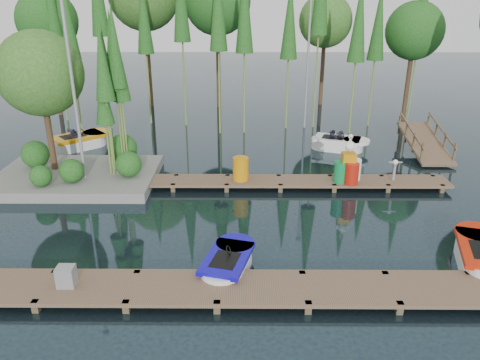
{
  "coord_description": "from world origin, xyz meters",
  "views": [
    {
      "loc": [
        0.61,
        -14.2,
        7.09
      ],
      "look_at": [
        0.5,
        0.5,
        1.1
      ],
      "focal_mm": 35.0,
      "sensor_mm": 36.0,
      "label": 1
    }
  ],
  "objects_px": {
    "boat_blue": "(228,264)",
    "boat_yellow_far": "(79,141)",
    "yellow_barrel": "(241,169)",
    "drum_cluster": "(349,168)",
    "utility_cabinet": "(66,276)",
    "island": "(62,101)"
  },
  "relations": [
    {
      "from": "yellow_barrel",
      "to": "drum_cluster",
      "type": "distance_m",
      "value": 4.09
    },
    {
      "from": "yellow_barrel",
      "to": "boat_yellow_far",
      "type": "bearing_deg",
      "value": 148.37
    },
    {
      "from": "boat_yellow_far",
      "to": "utility_cabinet",
      "type": "xyz_separation_m",
      "value": [
        3.58,
        -11.82,
        0.25
      ]
    },
    {
      "from": "yellow_barrel",
      "to": "drum_cluster",
      "type": "xyz_separation_m",
      "value": [
        4.09,
        -0.15,
        0.1
      ]
    },
    {
      "from": "island",
      "to": "drum_cluster",
      "type": "distance_m",
      "value": 11.19
    },
    {
      "from": "island",
      "to": "utility_cabinet",
      "type": "distance_m",
      "value": 8.61
    },
    {
      "from": "drum_cluster",
      "to": "yellow_barrel",
      "type": "bearing_deg",
      "value": 177.9
    },
    {
      "from": "boat_blue",
      "to": "utility_cabinet",
      "type": "distance_m",
      "value": 4.1
    },
    {
      "from": "utility_cabinet",
      "to": "drum_cluster",
      "type": "distance_m",
      "value": 10.79
    },
    {
      "from": "boat_blue",
      "to": "boat_yellow_far",
      "type": "height_order",
      "value": "boat_yellow_far"
    },
    {
      "from": "boat_yellow_far",
      "to": "yellow_barrel",
      "type": "relative_size",
      "value": 3.49
    },
    {
      "from": "boat_blue",
      "to": "utility_cabinet",
      "type": "xyz_separation_m",
      "value": [
        -3.94,
        -1.1,
        0.33
      ]
    },
    {
      "from": "boat_blue",
      "to": "boat_yellow_far",
      "type": "relative_size",
      "value": 0.83
    },
    {
      "from": "utility_cabinet",
      "to": "yellow_barrel",
      "type": "height_order",
      "value": "yellow_barrel"
    },
    {
      "from": "yellow_barrel",
      "to": "drum_cluster",
      "type": "height_order",
      "value": "drum_cluster"
    },
    {
      "from": "boat_blue",
      "to": "boat_yellow_far",
      "type": "bearing_deg",
      "value": 140.04
    },
    {
      "from": "island",
      "to": "utility_cabinet",
      "type": "height_order",
      "value": "island"
    },
    {
      "from": "boat_blue",
      "to": "drum_cluster",
      "type": "relative_size",
      "value": 1.39
    },
    {
      "from": "boat_blue",
      "to": "yellow_barrel",
      "type": "distance_m",
      "value": 5.93
    },
    {
      "from": "island",
      "to": "yellow_barrel",
      "type": "relative_size",
      "value": 7.5
    },
    {
      "from": "island",
      "to": "boat_blue",
      "type": "bearing_deg",
      "value": -45.83
    },
    {
      "from": "boat_yellow_far",
      "to": "yellow_barrel",
      "type": "height_order",
      "value": "boat_yellow_far"
    }
  ]
}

